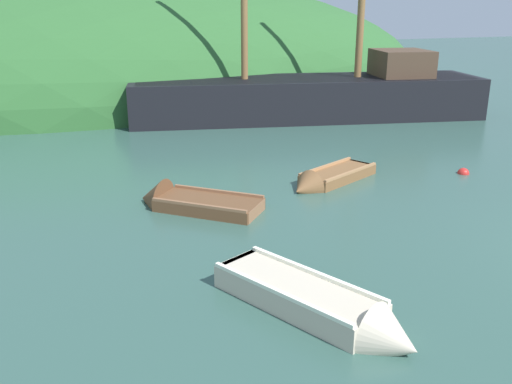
% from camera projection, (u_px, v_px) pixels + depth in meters
% --- Properties ---
extents(shore_hill, '(43.04, 27.10, 13.08)m').
position_uv_depth(shore_hill, '(93.00, 84.00, 34.37)').
color(shore_hill, '#2D602D').
rests_on(shore_hill, ground).
extents(sailing_ship, '(17.47, 6.49, 11.41)m').
position_uv_depth(sailing_ship, '(310.00, 103.00, 24.19)').
color(sailing_ship, black).
rests_on(sailing_ship, ground).
extents(rowboat_center, '(2.44, 3.73, 0.96)m').
position_uv_depth(rowboat_center, '(321.00, 309.00, 8.92)').
color(rowboat_center, beige).
rests_on(rowboat_center, ground).
extents(rowboat_outer_left, '(3.16, 2.16, 0.90)m').
position_uv_depth(rowboat_outer_left, '(327.00, 180.00, 15.54)').
color(rowboat_outer_left, brown).
rests_on(rowboat_outer_left, ground).
extents(rowboat_outer_right, '(3.06, 2.91, 1.12)m').
position_uv_depth(rowboat_outer_right, '(188.00, 204.00, 13.72)').
color(rowboat_outer_right, brown).
rests_on(rowboat_outer_right, ground).
extents(buoy_red, '(0.34, 0.34, 0.34)m').
position_uv_depth(buoy_red, '(463.00, 174.00, 16.44)').
color(buoy_red, red).
rests_on(buoy_red, ground).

